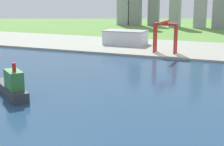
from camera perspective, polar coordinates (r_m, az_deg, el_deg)
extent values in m
plane|color=#5D903E|center=(263.53, 2.96, -2.14)|extent=(2400.00, 2400.00, 0.00)
cube|color=navy|center=(210.49, -2.65, -6.04)|extent=(840.00, 360.00, 0.15)
cube|color=#999C8E|center=(443.13, 11.41, 3.96)|extent=(840.00, 140.00, 2.50)
cube|color=#2D3338|center=(248.35, -16.49, -2.73)|extent=(48.18, 39.69, 7.06)
cube|color=#337238|center=(236.64, -16.05, -1.06)|extent=(20.35, 18.31, 12.21)
cylinder|color=red|center=(232.23, -16.02, 0.95)|extent=(2.51, 2.51, 5.65)
cube|color=#B72D23|center=(399.48, 7.04, 5.64)|extent=(2.20, 2.20, 31.71)
cube|color=#B72D23|center=(393.66, 10.43, 5.41)|extent=(2.20, 2.20, 31.71)
cube|color=#B72D23|center=(407.13, 7.35, 5.76)|extent=(2.20, 2.20, 31.71)
cube|color=#B72D23|center=(401.41, 10.68, 5.54)|extent=(2.20, 2.20, 31.71)
cube|color=#B72D23|center=(398.45, 8.95, 8.05)|extent=(26.51, 10.00, 2.80)
cube|color=#B72D23|center=(387.57, 8.57, 8.35)|extent=(2.60, 44.11, 2.60)
cube|color=silver|center=(467.10, 2.23, 5.90)|extent=(54.94, 32.22, 17.62)
cube|color=gray|center=(466.04, 2.24, 7.05)|extent=(56.03, 32.87, 1.20)
cube|color=#93979D|center=(801.49, 2.03, 11.46)|extent=(27.57, 23.13, 95.87)
cube|color=gray|center=(781.09, 6.97, 10.39)|extent=(23.51, 14.83, 70.00)
cube|color=#939897|center=(753.98, 10.55, 11.53)|extent=(21.16, 24.43, 105.55)
cube|color=gray|center=(743.25, 17.64, 11.58)|extent=(27.15, 22.74, 117.08)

